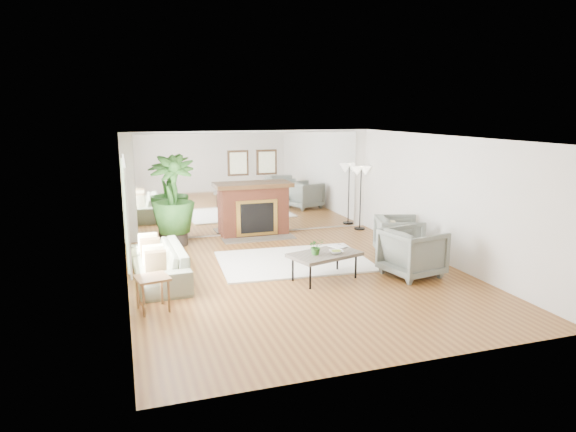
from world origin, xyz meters
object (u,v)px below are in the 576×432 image
object	(u,v)px
side_table	(152,282)
coffee_table	(325,255)
sofa	(159,264)
armchair_front	(412,253)
floor_lamp	(361,176)
armchair_back	(399,237)
potted_ficus	(173,198)
fireplace	(255,209)

from	to	relation	value
side_table	coffee_table	bearing A→B (deg)	10.12
sofa	armchair_front	size ratio (longest dim) A/B	2.22
coffee_table	floor_lamp	distance (m)	4.22
armchair_front	sofa	bearing A→B (deg)	64.47
armchair_back	potted_ficus	world-z (taller)	potted_ficus
coffee_table	side_table	bearing A→B (deg)	-169.88
potted_ficus	coffee_table	bearing A→B (deg)	-55.22
armchair_back	side_table	xyz separation A→B (m)	(-5.03, -1.47, 0.03)
coffee_table	armchair_back	distance (m)	2.23
floor_lamp	armchair_back	bearing A→B (deg)	-97.34
sofa	floor_lamp	size ratio (longest dim) A/B	1.33
armchair_front	side_table	size ratio (longest dim) A/B	1.74
fireplace	side_table	world-z (taller)	fireplace
fireplace	sofa	world-z (taller)	fireplace
fireplace	potted_ficus	bearing A→B (deg)	-172.29
coffee_table	sofa	size ratio (longest dim) A/B	0.65
armchair_back	armchair_front	distance (m)	1.30
armchair_front	side_table	world-z (taller)	armchair_front
armchair_back	potted_ficus	xyz separation A→B (m)	(-4.31, 2.36, 0.65)
side_table	potted_ficus	bearing A→B (deg)	79.34
side_table	sofa	bearing A→B (deg)	81.81
side_table	floor_lamp	bearing A→B (deg)	36.27
fireplace	armchair_front	distance (m)	4.31
sofa	fireplace	bearing A→B (deg)	135.51
fireplace	armchair_back	world-z (taller)	fireplace
sofa	armchair_front	xyz separation A→B (m)	(4.40, -1.15, 0.13)
armchair_back	floor_lamp	world-z (taller)	floor_lamp
coffee_table	potted_ficus	size ratio (longest dim) A/B	0.69
armchair_front	floor_lamp	world-z (taller)	floor_lamp
armchair_back	side_table	size ratio (longest dim) A/B	1.65
side_table	potted_ficus	distance (m)	3.94
coffee_table	potted_ficus	xyz separation A→B (m)	(-2.28, 3.29, 0.61)
fireplace	side_table	xyz separation A→B (m)	(-2.65, -4.08, -0.21)
fireplace	sofa	xyz separation A→B (m)	(-2.45, -2.70, -0.35)
side_table	floor_lamp	world-z (taller)	floor_lamp
potted_ficus	floor_lamp	bearing A→B (deg)	1.27
fireplace	floor_lamp	bearing A→B (deg)	-3.37
coffee_table	floor_lamp	bearing A→B (deg)	55.29
armchair_back	potted_ficus	size ratio (longest dim) A/B	0.46
coffee_table	sofa	distance (m)	2.93
potted_ficus	armchair_back	bearing A→B (deg)	-28.65
potted_ficus	floor_lamp	xyz separation A→B (m)	(4.63, 0.10, 0.30)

